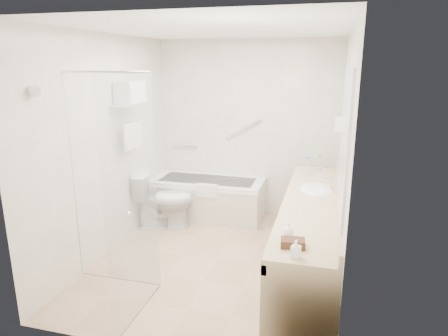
% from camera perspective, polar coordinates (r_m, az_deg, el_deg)
% --- Properties ---
extents(floor, '(3.20, 3.20, 0.00)m').
position_cam_1_polar(floor, '(4.71, -0.97, -12.77)').
color(floor, tan).
rests_on(floor, ground).
extents(ceiling, '(2.60, 3.20, 0.10)m').
position_cam_1_polar(ceiling, '(4.18, -1.13, 19.19)').
color(ceiling, white).
rests_on(ceiling, wall_back).
extents(wall_back, '(2.60, 0.10, 2.50)m').
position_cam_1_polar(wall_back, '(5.80, 3.34, 5.59)').
color(wall_back, silver).
rests_on(wall_back, ground).
extents(wall_front, '(2.60, 0.10, 2.50)m').
position_cam_1_polar(wall_front, '(2.83, -10.03, -4.69)').
color(wall_front, silver).
rests_on(wall_front, ground).
extents(wall_left, '(0.10, 3.20, 2.50)m').
position_cam_1_polar(wall_left, '(4.79, -16.18, 3.03)').
color(wall_left, silver).
rests_on(wall_left, ground).
extents(wall_right, '(0.10, 3.20, 2.50)m').
position_cam_1_polar(wall_right, '(4.12, 16.62, 1.11)').
color(wall_right, silver).
rests_on(wall_right, ground).
extents(bathtub, '(1.60, 0.73, 0.59)m').
position_cam_1_polar(bathtub, '(5.82, -2.36, -4.26)').
color(bathtub, white).
rests_on(bathtub, floor).
extents(grab_bar_short, '(0.40, 0.03, 0.03)m').
position_cam_1_polar(grab_bar_short, '(6.08, -5.59, 3.10)').
color(grab_bar_short, silver).
rests_on(grab_bar_short, wall_back).
extents(grab_bar_long, '(0.53, 0.03, 0.33)m').
position_cam_1_polar(grab_bar_long, '(5.77, 2.77, 5.55)').
color(grab_bar_long, silver).
rests_on(grab_bar_long, wall_back).
extents(shower_enclosure, '(0.96, 0.91, 2.11)m').
position_cam_1_polar(shower_enclosure, '(3.73, -14.38, -3.07)').
color(shower_enclosure, silver).
rests_on(shower_enclosure, floor).
extents(towel_shelf, '(0.24, 0.55, 0.81)m').
position_cam_1_polar(towel_shelf, '(4.96, -13.21, 9.50)').
color(towel_shelf, silver).
rests_on(towel_shelf, wall_left).
extents(vanity_counter, '(0.55, 2.70, 0.95)m').
position_cam_1_polar(vanity_counter, '(4.16, 12.22, -7.29)').
color(vanity_counter, tan).
rests_on(vanity_counter, floor).
extents(sink, '(0.40, 0.52, 0.14)m').
position_cam_1_polar(sink, '(4.47, 13.02, -3.29)').
color(sink, white).
rests_on(sink, vanity_counter).
extents(faucet, '(0.03, 0.03, 0.14)m').
position_cam_1_polar(faucet, '(4.44, 14.97, -2.07)').
color(faucet, silver).
rests_on(faucet, vanity_counter).
extents(mirror, '(0.02, 2.00, 1.20)m').
position_cam_1_polar(mirror, '(3.91, 16.84, 4.89)').
color(mirror, '#ADB2BA').
rests_on(mirror, wall_right).
extents(hairdryer_unit, '(0.08, 0.10, 0.18)m').
position_cam_1_polar(hairdryer_unit, '(5.11, 16.00, 6.04)').
color(hairdryer_unit, white).
rests_on(hairdryer_unit, wall_right).
extents(toilet, '(0.88, 0.65, 0.77)m').
position_cam_1_polar(toilet, '(5.46, -8.60, -4.53)').
color(toilet, white).
rests_on(toilet, floor).
extents(amenity_basket, '(0.19, 0.14, 0.06)m').
position_cam_1_polar(amenity_basket, '(3.08, 9.79, -10.50)').
color(amenity_basket, '#4E2F1B').
rests_on(amenity_basket, vanity_counter).
extents(soap_bottle_a, '(0.10, 0.14, 0.06)m').
position_cam_1_polar(soap_bottle_a, '(2.92, 10.20, -11.93)').
color(soap_bottle_a, white).
rests_on(soap_bottle_a, vanity_counter).
extents(soap_bottle_b, '(0.10, 0.12, 0.09)m').
position_cam_1_polar(soap_bottle_b, '(3.25, 9.20, -8.78)').
color(soap_bottle_b, white).
rests_on(soap_bottle_b, vanity_counter).
extents(water_bottle_left, '(0.06, 0.06, 0.18)m').
position_cam_1_polar(water_bottle_left, '(4.62, 13.50, -1.28)').
color(water_bottle_left, silver).
rests_on(water_bottle_left, vanity_counter).
extents(water_bottle_mid, '(0.07, 0.07, 0.21)m').
position_cam_1_polar(water_bottle_mid, '(5.03, 11.79, 0.33)').
color(water_bottle_mid, silver).
rests_on(water_bottle_mid, vanity_counter).
extents(water_bottle_right, '(0.06, 0.06, 0.19)m').
position_cam_1_polar(water_bottle_right, '(5.26, 13.44, 0.72)').
color(water_bottle_right, silver).
rests_on(water_bottle_right, vanity_counter).
extents(drinking_glass_near, '(0.08, 0.08, 0.09)m').
position_cam_1_polar(drinking_glass_near, '(4.35, 12.08, -2.74)').
color(drinking_glass_near, silver).
rests_on(drinking_glass_near, vanity_counter).
extents(drinking_glass_far, '(0.09, 0.09, 0.10)m').
position_cam_1_polar(drinking_glass_far, '(4.96, 11.75, -0.43)').
color(drinking_glass_far, silver).
rests_on(drinking_glass_far, vanity_counter).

